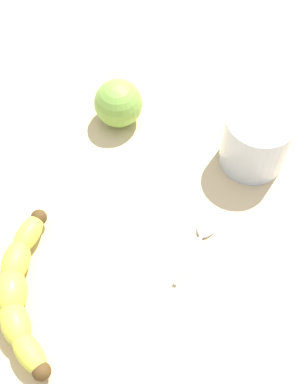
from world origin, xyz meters
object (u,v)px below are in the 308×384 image
Objects in this scene: smoothie_glass at (256,141)px; teaspoon at (205,230)px; banana at (19,291)px; green_apple_fruit at (118,103)px.

smoothie_glass reaches higher than teaspoon.
smoothie_glass reaches higher than banana.
green_apple_fruit is 0.65× the size of teaspoon.
smoothie_glass is at bearing 116.52° from banana.
smoothie_glass is at bearing -7.19° from green_apple_fruit.
smoothie_glass is (24.68, 27.77, 2.31)cm from banana.
smoothie_glass reaches higher than green_apple_fruit.
teaspoon is (20.36, 14.36, -1.58)cm from banana.
green_apple_fruit is at bearing 172.81° from smoothie_glass.
banana is 1.85× the size of teaspoon.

